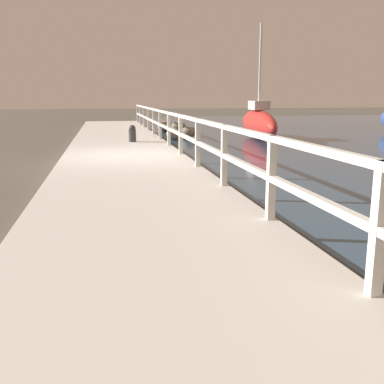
% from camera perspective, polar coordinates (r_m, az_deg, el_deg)
% --- Properties ---
extents(ground_plane, '(120.00, 120.00, 0.00)m').
position_cam_1_polar(ground_plane, '(12.41, -8.55, 3.44)').
color(ground_plane, '#4C473D').
extents(dock_walkway, '(3.32, 36.00, 0.26)m').
position_cam_1_polar(dock_walkway, '(12.40, -8.57, 4.04)').
color(dock_walkway, beige).
rests_on(dock_walkway, ground).
extents(railing, '(0.10, 32.50, 1.08)m').
position_cam_1_polar(railing, '(12.47, -1.45, 8.18)').
color(railing, silver).
rests_on(railing, dock_walkway).
extents(boulder_near_dock, '(0.78, 0.70, 0.59)m').
position_cam_1_polar(boulder_near_dock, '(24.02, -3.38, 8.33)').
color(boulder_near_dock, slate).
rests_on(boulder_near_dock, ground).
extents(boulder_far_strip, '(0.78, 0.71, 0.59)m').
position_cam_1_polar(boulder_far_strip, '(23.60, -1.73, 8.28)').
color(boulder_far_strip, slate).
rests_on(boulder_far_strip, ground).
extents(boulder_mid_strip, '(0.68, 0.61, 0.51)m').
position_cam_1_polar(boulder_mid_strip, '(20.57, -0.39, 7.63)').
color(boulder_mid_strip, slate).
rests_on(boulder_mid_strip, ground).
extents(boulder_water_edge, '(0.64, 0.58, 0.48)m').
position_cam_1_polar(boulder_water_edge, '(24.46, -3.62, 8.27)').
color(boulder_water_edge, gray).
rests_on(boulder_water_edge, ground).
extents(boulder_upstream, '(0.66, 0.59, 0.49)m').
position_cam_1_polar(boulder_upstream, '(19.51, -2.32, 7.36)').
color(boulder_upstream, gray).
rests_on(boulder_upstream, ground).
extents(mooring_bollard, '(0.26, 0.26, 0.59)m').
position_cam_1_polar(mooring_bollard, '(16.08, -7.59, 7.39)').
color(mooring_bollard, '#333338').
rests_on(mooring_bollard, dock_walkway).
extents(sailboat_red, '(1.70, 5.93, 4.84)m').
position_cam_1_polar(sailboat_red, '(20.00, 8.41, 8.64)').
color(sailboat_red, red).
rests_on(sailboat_red, water_surface).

